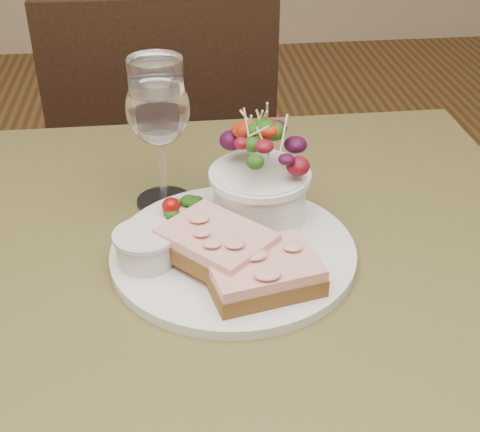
{
  "coord_description": "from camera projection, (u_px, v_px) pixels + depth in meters",
  "views": [
    {
      "loc": [
        -0.05,
        -0.57,
        1.19
      ],
      "look_at": [
        0.02,
        0.02,
        0.81
      ],
      "focal_mm": 50.0,
      "sensor_mm": 36.0,
      "label": 1
    }
  ],
  "objects": [
    {
      "name": "dinner_plate",
      "position": [
        233.0,
        252.0,
        0.75
      ],
      "size": [
        0.27,
        0.27,
        0.01
      ],
      "primitive_type": "cylinder",
      "color": "silver",
      "rests_on": "cafe_table"
    },
    {
      "name": "wine_glass",
      "position": [
        158.0,
        113.0,
        0.78
      ],
      "size": [
        0.08,
        0.08,
        0.18
      ],
      "color": "white",
      "rests_on": "cafe_table"
    },
    {
      "name": "salad_bowl",
      "position": [
        260.0,
        173.0,
        0.77
      ],
      "size": [
        0.11,
        0.11,
        0.13
      ],
      "color": "silver",
      "rests_on": "dinner_plate"
    },
    {
      "name": "sandwich_back",
      "position": [
        217.0,
        244.0,
        0.71
      ],
      "size": [
        0.14,
        0.14,
        0.03
      ],
      "rotation": [
        0.0,
        0.0,
        -0.82
      ],
      "color": "#482C13",
      "rests_on": "dinner_plate"
    },
    {
      "name": "garnish",
      "position": [
        179.0,
        205.0,
        0.8
      ],
      "size": [
        0.05,
        0.04,
        0.02
      ],
      "color": "#0E3309",
      "rests_on": "dinner_plate"
    },
    {
      "name": "cafe_table",
      "position": [
        227.0,
        344.0,
        0.78
      ],
      "size": [
        0.8,
        0.8,
        0.75
      ],
      "color": "#4B4720",
      "rests_on": "ground"
    },
    {
      "name": "sandwich_front",
      "position": [
        262.0,
        272.0,
        0.68
      ],
      "size": [
        0.13,
        0.1,
        0.03
      ],
      "rotation": [
        0.0,
        0.0,
        0.22
      ],
      "color": "#482C13",
      "rests_on": "dinner_plate"
    },
    {
      "name": "ramekin",
      "position": [
        146.0,
        246.0,
        0.71
      ],
      "size": [
        0.06,
        0.06,
        0.04
      ],
      "color": "beige",
      "rests_on": "dinner_plate"
    },
    {
      "name": "chair_far",
      "position": [
        173.0,
        237.0,
        1.59
      ],
      "size": [
        0.43,
        0.43,
        0.9
      ],
      "rotation": [
        0.0,
        0.0,
        3.12
      ],
      "color": "black",
      "rests_on": "ground"
    }
  ]
}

